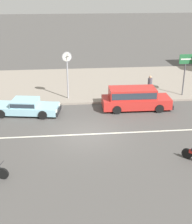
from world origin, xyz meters
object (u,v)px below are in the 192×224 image
at_px(sedan_pale_blue_0, 25,107).
at_px(pedestrian_by_shop, 150,84).
at_px(minivan_red_3, 134,98).
at_px(street_clock, 67,64).

xyz_separation_m(sedan_pale_blue_0, pedestrian_by_shop, (9.34, 2.58, 0.54)).
bearing_deg(pedestrian_by_shop, minivan_red_3, -125.87).
xyz_separation_m(minivan_red_3, street_clock, (-4.66, 2.32, 2.01)).
bearing_deg(street_clock, sedan_pale_blue_0, -139.66).
xyz_separation_m(sedan_pale_blue_0, minivan_red_3, (7.61, 0.19, 0.31)).
height_order(sedan_pale_blue_0, minivan_red_3, minivan_red_3).
relative_size(sedan_pale_blue_0, minivan_red_3, 0.99).
bearing_deg(minivan_red_3, street_clock, 153.56).
relative_size(minivan_red_3, pedestrian_by_shop, 3.10).
bearing_deg(street_clock, pedestrian_by_shop, 0.66).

